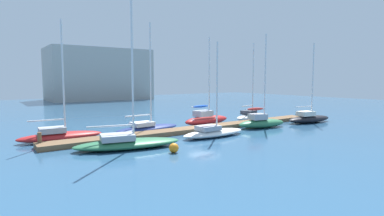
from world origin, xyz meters
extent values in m
plane|color=#2D567A|center=(0.00, 0.00, 0.00)|extent=(120.00, 120.00, 0.00)
cube|color=brown|center=(0.00, 0.00, 0.20)|extent=(29.37, 1.82, 0.39)
cylinder|color=brown|center=(-14.28, 0.76, 0.56)|extent=(0.28, 0.28, 1.12)
cylinder|color=brown|center=(14.28, -0.76, 0.56)|extent=(0.28, 0.28, 1.12)
ellipsoid|color=#B21E1E|center=(-12.45, 2.56, 0.35)|extent=(6.52, 2.31, 0.69)
cube|color=#9EA3AD|center=(-13.10, 2.60, 0.92)|extent=(2.00, 1.47, 0.45)
cylinder|color=silver|center=(-12.13, 2.54, 5.15)|extent=(0.14, 0.14, 8.91)
cylinder|color=silver|center=(-13.48, 2.62, 1.73)|extent=(2.70, 0.27, 0.11)
ellipsoid|color=#2D7047|center=(-9.12, -3.09, 0.33)|extent=(7.93, 4.04, 0.65)
cube|color=#9EA3AD|center=(-9.86, -2.93, 0.86)|extent=(2.59, 2.16, 0.42)
cylinder|color=silver|center=(-8.75, -3.18, 6.31)|extent=(0.15, 0.15, 11.32)
cylinder|color=silver|center=(-10.30, -2.83, 1.68)|extent=(3.13, 0.81, 0.12)
ellipsoid|color=navy|center=(-4.75, 2.41, 0.29)|extent=(6.82, 2.85, 0.59)
cube|color=silver|center=(-5.41, 2.34, 0.78)|extent=(2.14, 1.70, 0.38)
cylinder|color=silver|center=(-4.42, 2.45, 5.36)|extent=(0.14, 0.14, 9.55)
cylinder|color=silver|center=(-5.81, 2.29, 1.61)|extent=(2.78, 0.42, 0.11)
ellipsoid|color=white|center=(-1.27, -3.10, 0.30)|extent=(6.35, 2.13, 0.61)
cube|color=#9EA3AD|center=(-1.90, -3.11, 0.81)|extent=(1.92, 1.44, 0.40)
cylinder|color=silver|center=(-0.95, -3.09, 4.35)|extent=(0.14, 0.14, 7.48)
cylinder|color=silver|center=(-2.28, -3.12, 1.63)|extent=(2.65, 0.16, 0.11)
ellipsoid|color=#B72D28|center=(-2.28, -3.12, 1.63)|extent=(2.39, 0.40, 0.28)
ellipsoid|color=#B21E1E|center=(2.51, 2.74, 0.47)|extent=(6.25, 2.68, 0.95)
cube|color=#9EA3AD|center=(1.91, 2.67, 1.26)|extent=(1.97, 1.58, 0.62)
cylinder|color=silver|center=(2.81, 2.78, 5.18)|extent=(0.14, 0.14, 8.46)
cylinder|color=silver|center=(1.55, 2.63, 2.04)|extent=(2.54, 0.41, 0.11)
ellipsoid|color=blue|center=(1.55, 2.63, 2.04)|extent=(2.31, 0.63, 0.28)
ellipsoid|color=#2D7047|center=(5.72, -2.23, 0.44)|extent=(5.62, 2.68, 0.88)
cube|color=#9EA3AD|center=(5.18, -2.14, 1.17)|extent=(1.81, 1.50, 0.57)
cylinder|color=silver|center=(5.98, -2.28, 5.15)|extent=(0.13, 0.13, 8.53)
cylinder|color=silver|center=(4.86, -2.09, 1.96)|extent=(2.25, 0.49, 0.11)
ellipsoid|color=#B72D28|center=(4.86, -2.09, 1.96)|extent=(2.07, 0.70, 0.28)
ellipsoid|color=white|center=(9.40, 2.84, 0.35)|extent=(5.96, 3.15, 0.71)
cube|color=#333842|center=(8.85, 2.70, 0.94)|extent=(1.96, 1.69, 0.46)
cylinder|color=silver|center=(9.68, 2.90, 4.97)|extent=(0.13, 0.13, 8.52)
cylinder|color=silver|center=(8.52, 2.63, 1.75)|extent=(2.34, 0.65, 0.11)
ellipsoid|color=black|center=(12.96, -2.78, 0.40)|extent=(6.40, 2.40, 0.80)
cube|color=silver|center=(12.34, -2.72, 1.06)|extent=(1.99, 1.44, 0.52)
cylinder|color=silver|center=(13.27, -2.81, 4.87)|extent=(0.14, 0.14, 8.14)
cylinder|color=silver|center=(11.97, -2.68, 1.86)|extent=(2.63, 0.36, 0.11)
sphere|color=orange|center=(-7.14, -6.08, 0.33)|extent=(0.66, 0.66, 0.66)
cube|color=#ADA89E|center=(6.16, 49.82, 5.99)|extent=(22.88, 12.64, 11.97)
camera|label=1|loc=(-17.67, -23.25, 4.96)|focal=28.50mm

